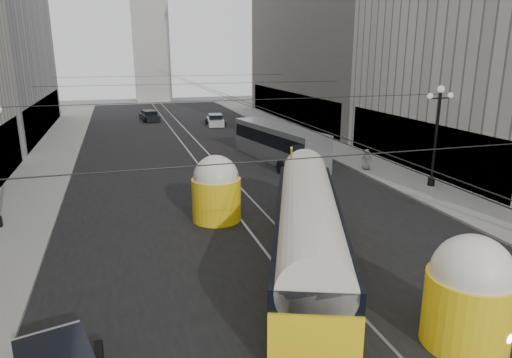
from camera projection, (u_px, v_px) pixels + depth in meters
road at (199, 154)px, 39.46m from camera, size 20.00×85.00×0.02m
sidewalk_left at (55, 153)px, 39.32m from camera, size 4.00×72.00×0.15m
sidewalk_right at (311, 139)px, 46.02m from camera, size 4.00×72.00×0.15m
rail_left at (191, 154)px, 39.25m from camera, size 0.12×85.00×0.04m
rail_right at (208, 153)px, 39.67m from camera, size 0.12×85.00×0.04m
distant_tower at (149, 14)px, 79.28m from camera, size 6.00×6.00×31.36m
lamppost_right_mid at (437, 130)px, 28.60m from camera, size 1.86×0.44×6.37m
catenary at (201, 86)px, 37.00m from camera, size 25.00×72.00×0.23m
streetcar at (308, 226)px, 18.37m from camera, size 7.41×15.01×3.50m
city_bus at (278, 142)px, 36.40m from camera, size 4.36×11.56×2.86m
sedan_white_far at (215, 120)px, 54.72m from camera, size 2.35×4.52×1.37m
sedan_dark_far at (149, 116)px, 58.50m from camera, size 2.43×4.46×1.34m
pedestrian_sidewalk_right at (367, 159)px, 33.42m from camera, size 0.86×0.72×1.52m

